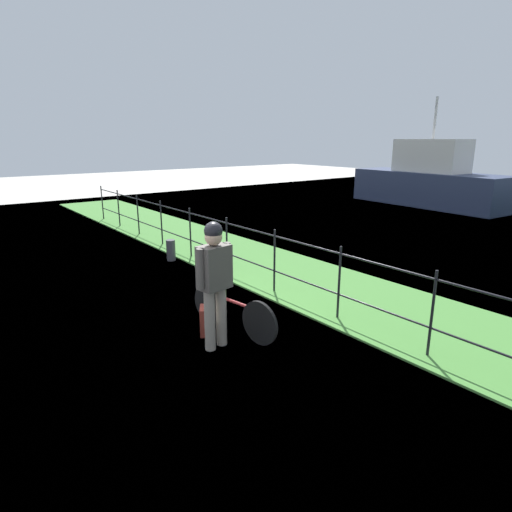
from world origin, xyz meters
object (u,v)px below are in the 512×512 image
wooden_crate (213,276)px  terrier_dog (214,262)px  bicycle_main (232,311)px  mooring_bollard (171,250)px  moored_boat_near (429,181)px  backpack_on_paving (207,321)px  cyclist_person (214,275)px

wooden_crate → terrier_dog: bearing=8.8°
bicycle_main → terrier_dog: (-0.35, -0.05, 0.64)m
terrier_dog → wooden_crate: bearing=-171.2°
mooring_bollard → terrier_dog: bearing=-16.9°
moored_boat_near → bicycle_main: bearing=-69.2°
backpack_on_paving → mooring_bollard: (-3.74, 1.34, 0.04)m
wooden_crate → moored_boat_near: size_ratio=0.06×
cyclist_person → moored_boat_near: (-5.26, 13.65, -0.02)m
wooden_crate → terrier_dog: terrier_dog is taller
wooden_crate → cyclist_person: cyclist_person is taller
terrier_dog → backpack_on_paving: 0.83m
bicycle_main → cyclist_person: bearing=-60.3°
mooring_bollard → cyclist_person: bearing=-19.3°
mooring_bollard → wooden_crate: bearing=-17.1°
terrier_dog → mooring_bollard: (-3.57, 1.09, -0.73)m
wooden_crate → mooring_bollard: bearing=162.9°
backpack_on_paving → mooring_bollard: mooring_bollard is taller
terrier_dog → bicycle_main: bearing=8.8°
moored_boat_near → terrier_dog: bearing=-70.6°
cyclist_person → mooring_bollard: (-4.15, 1.45, -0.77)m
bicycle_main → backpack_on_paving: bicycle_main is taller
terrier_dog → moored_boat_near: size_ratio=0.05×
wooden_crate → cyclist_person: 0.75m
terrier_dog → cyclist_person: bearing=-32.0°
terrier_dog → moored_boat_near: moored_boat_near is taller
bicycle_main → wooden_crate: wooden_crate is taller
cyclist_person → mooring_bollard: size_ratio=3.56×
bicycle_main → terrier_dog: size_ratio=5.04×
terrier_dog → mooring_bollard: size_ratio=0.68×
backpack_on_paving → moored_boat_near: bearing=142.3°
backpack_on_paving → bicycle_main: bearing=93.8°
wooden_crate → mooring_bollard: 3.75m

